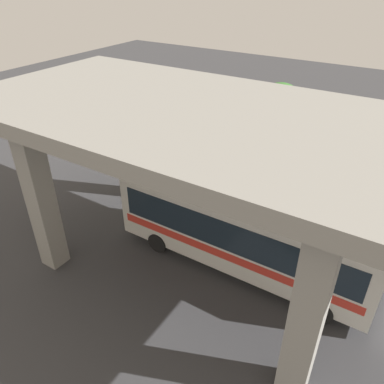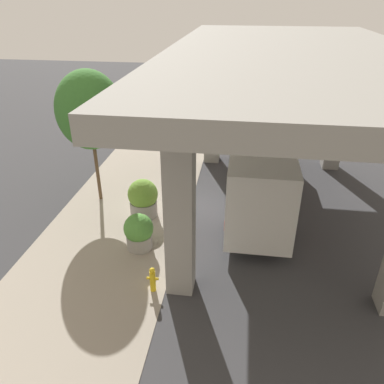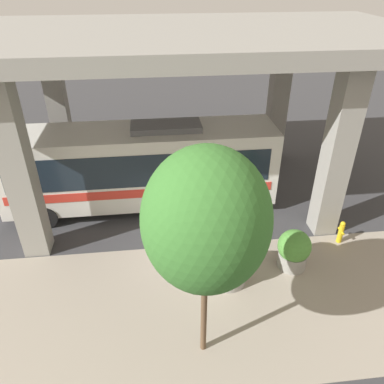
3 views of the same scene
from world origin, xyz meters
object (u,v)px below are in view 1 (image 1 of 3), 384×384
Objects in this scene: planter_middle at (195,178)px; street_tree_near at (278,115)px; fire_hydrant at (153,179)px; bus at (242,228)px; planter_front at (235,183)px.

planter_middle is 6.07m from street_tree_near.
fire_hydrant is 8.35m from street_tree_near.
bus is 11.61× the size of fire_hydrant.
street_tree_near reaches higher than bus.
street_tree_near is (-2.56, 1.22, 3.64)m from planter_front.
planter_front is at bearing -150.89° from bus.
planter_front is 0.29× the size of street_tree_near.
bus is 8.61m from fire_hydrant.
street_tree_near is (-7.70, -1.64, 2.43)m from bus.
planter_middle is (-1.11, 2.35, 0.27)m from fire_hydrant.
street_tree_near is at bearing 129.33° from planter_middle.
street_tree_near reaches higher than planter_middle.
bus is 6.35× the size of planter_front.
street_tree_near is at bearing -167.97° from bus.
street_tree_near is (-4.13, 6.03, 4.03)m from fire_hydrant.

